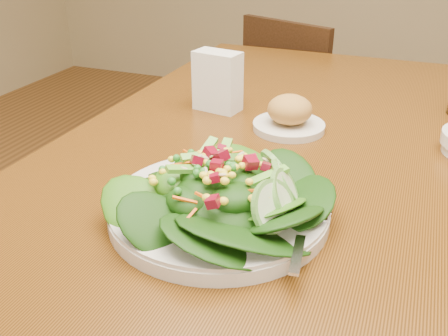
{
  "coord_description": "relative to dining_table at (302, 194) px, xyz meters",
  "views": [
    {
      "loc": [
        0.17,
        -0.83,
        1.13
      ],
      "look_at": [
        -0.06,
        -0.26,
        0.82
      ],
      "focal_mm": 40.0,
      "sensor_mm": 36.0,
      "label": 1
    }
  ],
  "objects": [
    {
      "name": "bread_plate",
      "position": [
        -0.05,
        0.07,
        0.13
      ],
      "size": [
        0.14,
        0.14,
        0.07
      ],
      "color": "silver",
      "rests_on": "dining_table"
    },
    {
      "name": "napkin_holder",
      "position": [
        -0.23,
        0.12,
        0.17
      ],
      "size": [
        0.11,
        0.07,
        0.13
      ],
      "rotation": [
        0.0,
        0.0,
        -0.17
      ],
      "color": "white",
      "rests_on": "dining_table"
    },
    {
      "name": "dining_table",
      "position": [
        0.0,
        0.0,
        0.0
      ],
      "size": [
        0.9,
        1.4,
        0.75
      ],
      "color": "brown",
      "rests_on": "ground_plane"
    },
    {
      "name": "chair_far",
      "position": [
        -0.22,
        0.93,
        -0.22
      ],
      "size": [
        0.49,
        0.49,
        0.81
      ],
      "rotation": [
        0.0,
        0.0,
        2.76
      ],
      "color": "#361D10",
      "rests_on": "ground_plane"
    },
    {
      "name": "salad_plate",
      "position": [
        -0.05,
        -0.28,
        0.13
      ],
      "size": [
        0.31,
        0.31,
        0.09
      ],
      "rotation": [
        0.0,
        0.0,
        0.35
      ],
      "color": "silver",
      "rests_on": "dining_table"
    }
  ]
}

